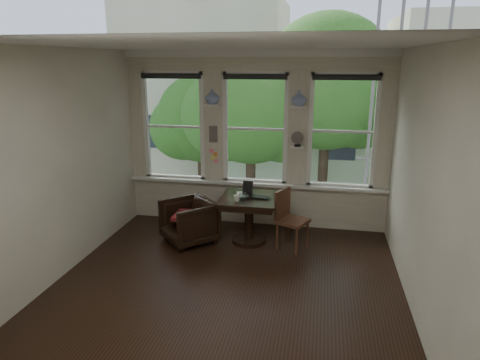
% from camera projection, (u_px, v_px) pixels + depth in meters
% --- Properties ---
extents(ground, '(4.50, 4.50, 0.00)m').
position_uv_depth(ground, '(228.00, 283.00, 5.63)').
color(ground, black).
rests_on(ground, ground).
extents(ceiling, '(4.50, 4.50, 0.00)m').
position_uv_depth(ceiling, '(225.00, 45.00, 4.81)').
color(ceiling, silver).
rests_on(ceiling, ground).
extents(wall_back, '(4.50, 0.00, 4.50)m').
position_uv_depth(wall_back, '(255.00, 140.00, 7.34)').
color(wall_back, beige).
rests_on(wall_back, ground).
extents(wall_front, '(4.50, 0.00, 4.50)m').
position_uv_depth(wall_front, '(158.00, 251.00, 3.09)').
color(wall_front, beige).
rests_on(wall_front, ground).
extents(wall_left, '(0.00, 4.50, 4.50)m').
position_uv_depth(wall_left, '(60.00, 165.00, 5.63)').
color(wall_left, beige).
rests_on(wall_left, ground).
extents(wall_right, '(0.00, 4.50, 4.50)m').
position_uv_depth(wall_right, '(421.00, 183.00, 4.81)').
color(wall_right, beige).
rests_on(wall_right, ground).
extents(window_left, '(1.10, 0.12, 1.90)m').
position_uv_depth(window_left, '(175.00, 126.00, 7.56)').
color(window_left, white).
rests_on(window_left, ground).
extents(window_center, '(1.10, 0.12, 1.90)m').
position_uv_depth(window_center, '(255.00, 129.00, 7.29)').
color(window_center, white).
rests_on(window_center, ground).
extents(window_right, '(1.10, 0.12, 1.90)m').
position_uv_depth(window_right, '(343.00, 131.00, 7.02)').
color(window_right, white).
rests_on(window_right, ground).
extents(shelf_left, '(0.26, 0.16, 0.03)m').
position_uv_depth(shelf_left, '(212.00, 105.00, 7.22)').
color(shelf_left, white).
rests_on(shelf_left, ground).
extents(shelf_right, '(0.26, 0.16, 0.03)m').
position_uv_depth(shelf_right, '(299.00, 107.00, 6.95)').
color(shelf_right, white).
rests_on(shelf_right, ground).
extents(intercom, '(0.14, 0.06, 0.28)m').
position_uv_depth(intercom, '(213.00, 134.00, 7.38)').
color(intercom, '#59544F').
rests_on(intercom, ground).
extents(sticky_notes, '(0.16, 0.01, 0.24)m').
position_uv_depth(sticky_notes, '(214.00, 154.00, 7.48)').
color(sticky_notes, pink).
rests_on(sticky_notes, ground).
extents(desk_fan, '(0.20, 0.20, 0.24)m').
position_uv_depth(desk_fan, '(297.00, 141.00, 7.09)').
color(desk_fan, '#59544F').
rests_on(desk_fan, ground).
extents(vase_left, '(0.24, 0.24, 0.25)m').
position_uv_depth(vase_left, '(212.00, 97.00, 7.18)').
color(vase_left, white).
rests_on(vase_left, shelf_left).
extents(vase_right, '(0.24, 0.24, 0.25)m').
position_uv_depth(vase_right, '(299.00, 98.00, 6.92)').
color(vase_right, white).
rests_on(vase_right, shelf_right).
extents(table, '(0.90, 0.90, 0.75)m').
position_uv_depth(table, '(249.00, 220.00, 6.82)').
color(table, black).
rests_on(table, ground).
extents(armchair_left, '(1.07, 1.07, 0.70)m').
position_uv_depth(armchair_left, '(189.00, 222.00, 6.82)').
color(armchair_left, black).
rests_on(armchair_left, ground).
extents(cushion_red, '(0.45, 0.45, 0.06)m').
position_uv_depth(cushion_red, '(189.00, 216.00, 6.79)').
color(cushion_red, maroon).
rests_on(cushion_red, armchair_left).
extents(side_chair_right, '(0.56, 0.56, 0.92)m').
position_uv_depth(side_chair_right, '(293.00, 220.00, 6.55)').
color(side_chair_right, '#4F2C1C').
rests_on(side_chair_right, ground).
extents(laptop, '(0.37, 0.28, 0.03)m').
position_uv_depth(laptop, '(258.00, 198.00, 6.65)').
color(laptop, black).
rests_on(laptop, table).
extents(mug, '(0.11, 0.11, 0.09)m').
position_uv_depth(mug, '(237.00, 198.00, 6.53)').
color(mug, white).
rests_on(mug, table).
extents(drinking_glass, '(0.14, 0.14, 0.10)m').
position_uv_depth(drinking_glass, '(243.00, 197.00, 6.59)').
color(drinking_glass, white).
rests_on(drinking_glass, table).
extents(tablet, '(0.16, 0.09, 0.22)m').
position_uv_depth(tablet, '(248.00, 188.00, 6.84)').
color(tablet, black).
rests_on(tablet, table).
extents(papers, '(0.29, 0.35, 0.00)m').
position_uv_depth(papers, '(244.00, 194.00, 6.87)').
color(papers, silver).
rests_on(papers, table).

